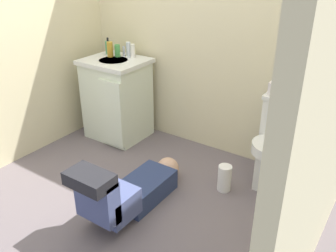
# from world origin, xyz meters

# --- Properties ---
(ground_plane) EXTENTS (3.03, 2.97, 0.04)m
(ground_plane) POSITION_xyz_m (0.00, 0.00, -0.02)
(ground_plane) COLOR #655A5D
(wall_back) EXTENTS (2.69, 0.08, 2.40)m
(wall_back) POSITION_xyz_m (0.00, 1.02, 1.20)
(wall_back) COLOR beige
(wall_back) RESTS_ON ground_plane
(wall_left) EXTENTS (0.08, 1.97, 2.40)m
(wall_left) POSITION_xyz_m (-1.31, 0.00, 1.20)
(wall_left) COLOR beige
(wall_left) RESTS_ON ground_plane
(toilet) EXTENTS (0.36, 0.46, 0.75)m
(toilet) POSITION_xyz_m (0.85, 0.72, 0.37)
(toilet) COLOR white
(toilet) RESTS_ON ground_plane
(vanity_cabinet) EXTENTS (0.60, 0.53, 0.82)m
(vanity_cabinet) POSITION_xyz_m (-0.81, 0.67, 0.42)
(vanity_cabinet) COLOR silver
(vanity_cabinet) RESTS_ON ground_plane
(faucet) EXTENTS (0.02, 0.02, 0.10)m
(faucet) POSITION_xyz_m (-0.81, 0.81, 0.87)
(faucet) COLOR silver
(faucet) RESTS_ON vanity_cabinet
(person_plumber) EXTENTS (0.39, 1.06, 0.52)m
(person_plumber) POSITION_xyz_m (0.07, -0.22, 0.18)
(person_plumber) COLOR navy
(person_plumber) RESTS_ON ground_plane
(tissue_box) EXTENTS (0.22, 0.11, 0.10)m
(tissue_box) POSITION_xyz_m (0.80, 0.81, 0.80)
(tissue_box) COLOR silver
(tissue_box) RESTS_ON toilet
(toiletry_bag) EXTENTS (0.12, 0.09, 0.11)m
(toiletry_bag) POSITION_xyz_m (0.95, 0.81, 0.81)
(toiletry_bag) COLOR #26262D
(toiletry_bag) RESTS_ON toilet
(soap_dispenser) EXTENTS (0.06, 0.06, 0.17)m
(soap_dispenser) POSITION_xyz_m (-1.00, 0.79, 0.89)
(soap_dispenser) COLOR #449261
(soap_dispenser) RESTS_ON vanity_cabinet
(bottle_amber) EXTENTS (0.06, 0.06, 0.15)m
(bottle_amber) POSITION_xyz_m (-0.92, 0.72, 0.89)
(bottle_amber) COLOR gold
(bottle_amber) RESTS_ON vanity_cabinet
(bottle_green) EXTENTS (0.05, 0.05, 0.12)m
(bottle_green) POSITION_xyz_m (-0.85, 0.76, 0.88)
(bottle_green) COLOR #4CA54C
(bottle_green) RESTS_ON vanity_cabinet
(bottle_clear) EXTENTS (0.05, 0.05, 0.14)m
(bottle_clear) POSITION_xyz_m (-0.77, 0.83, 0.89)
(bottle_clear) COLOR silver
(bottle_clear) RESTS_ON vanity_cabinet
(bottle_white) EXTENTS (0.05, 0.05, 0.13)m
(bottle_white) POSITION_xyz_m (-0.72, 0.83, 0.89)
(bottle_white) COLOR white
(bottle_white) RESTS_ON vanity_cabinet
(paper_towel_roll) EXTENTS (0.11, 0.11, 0.22)m
(paper_towel_roll) POSITION_xyz_m (0.55, 0.40, 0.11)
(paper_towel_roll) COLOR white
(paper_towel_roll) RESTS_ON ground_plane
(toilet_paper_roll) EXTENTS (0.11, 0.11, 0.10)m
(toilet_paper_roll) POSITION_xyz_m (1.11, -0.03, 0.05)
(toilet_paper_roll) COLOR white
(toilet_paper_roll) RESTS_ON ground_plane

